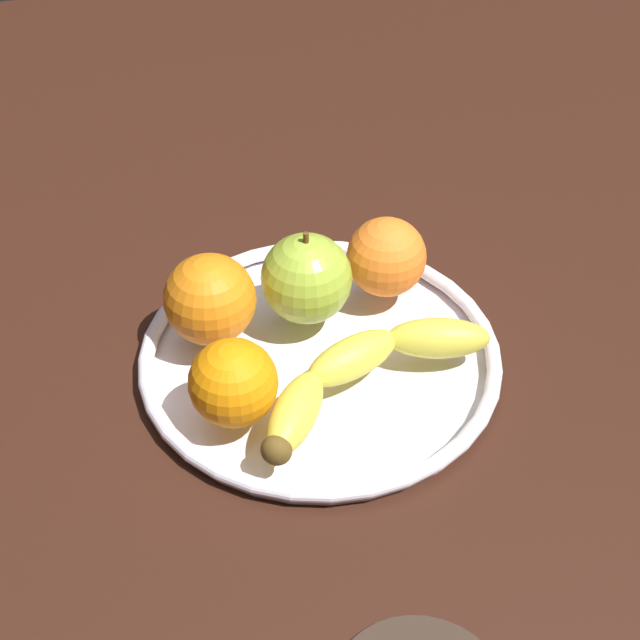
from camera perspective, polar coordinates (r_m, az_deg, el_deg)
ground_plane at (r=75.89cm, az=0.00°, el=-3.79°), size 151.16×151.16×4.00cm
fruit_bowl at (r=73.81cm, az=0.00°, el=-2.23°), size 28.24×28.24×1.80cm
banana at (r=69.30cm, az=2.46°, el=-3.12°), size 20.00×11.62×3.13cm
apple at (r=73.81cm, az=-1.08°, el=2.49°), size 7.23×7.23×8.03cm
orange_center at (r=66.47cm, az=-5.26°, el=-3.79°), size 6.39×6.39×6.39cm
orange_back_left at (r=72.53cm, az=-6.66°, el=1.26°), size 7.14×7.14×7.14cm
orange_back_right at (r=76.69cm, az=4.02°, el=3.82°), size 6.53×6.53×6.53cm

